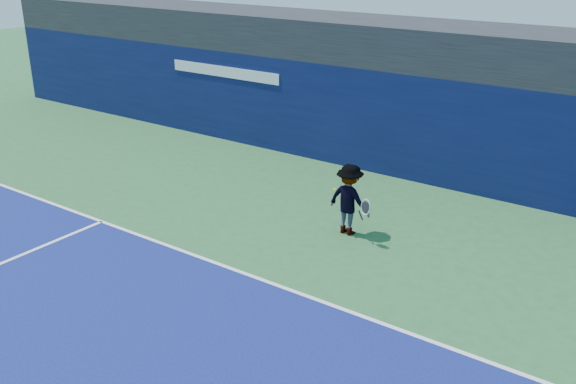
{
  "coord_description": "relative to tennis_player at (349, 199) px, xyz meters",
  "views": [
    {
      "loc": [
        7.0,
        -5.97,
        6.42
      ],
      "look_at": [
        -0.98,
        5.2,
        1.0
      ],
      "focal_mm": 40.0,
      "sensor_mm": 36.0,
      "label": 1
    }
  ],
  "objects": [
    {
      "name": "ground",
      "position": [
        -0.21,
        -5.96,
        -0.84
      ],
      "size": [
        80.0,
        80.0,
        0.0
      ],
      "primitive_type": "plane",
      "color": "#2A5F31",
      "rests_on": "ground"
    },
    {
      "name": "tennis_ball",
      "position": [
        -0.23,
        -0.28,
        0.29
      ],
      "size": [
        0.07,
        0.07,
        0.07
      ],
      "color": "#BBE119",
      "rests_on": "ground"
    },
    {
      "name": "stadium_band",
      "position": [
        -0.21,
        5.54,
        2.76
      ],
      "size": [
        36.0,
        3.0,
        1.2
      ],
      "primitive_type": "cube",
      "color": "black",
      "rests_on": "back_wall_assembly"
    },
    {
      "name": "baseline",
      "position": [
        -0.21,
        -2.96,
        -0.84
      ],
      "size": [
        24.0,
        0.1,
        0.01
      ],
      "primitive_type": "cube",
      "color": "white",
      "rests_on": "ground"
    },
    {
      "name": "back_wall_assembly",
      "position": [
        -0.22,
        4.54,
        0.66
      ],
      "size": [
        36.0,
        1.03,
        3.0
      ],
      "color": "#0A113B",
      "rests_on": "ground"
    },
    {
      "name": "tennis_player",
      "position": [
        0.0,
        0.0,
        0.0
      ],
      "size": [
        1.32,
        0.75,
        1.69
      ],
      "color": "silver",
      "rests_on": "ground"
    }
  ]
}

